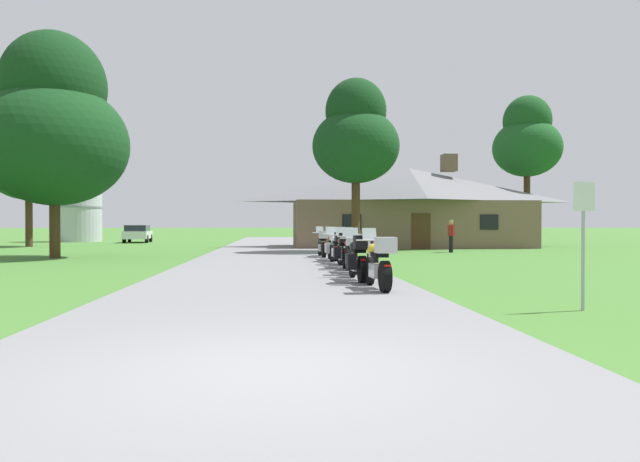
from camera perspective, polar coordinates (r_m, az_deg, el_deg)
name	(u,v)px	position (r m, az deg, el deg)	size (l,w,h in m)	color
ground_plane	(274,257)	(25.41, -4.60, -2.60)	(500.00, 500.00, 0.00)	#42752D
asphalt_driveway	(274,259)	(23.42, -4.62, -2.80)	(6.40, 80.00, 0.06)	slate
motorcycle_yellow_nearest_to_camera	(379,263)	(12.18, 5.90, -3.20)	(0.66, 2.08, 1.30)	black
motorcycle_black_second_in_row	(359,258)	(13.93, 3.91, -2.76)	(0.74, 2.08, 1.30)	black
motorcycle_red_third_in_row	(351,253)	(16.23, 3.17, -2.24)	(0.66, 2.08, 1.30)	black
motorcycle_red_fourth_in_row	(344,250)	(18.23, 2.41, -1.96)	(0.72, 2.08, 1.30)	black
motorcycle_white_fifth_in_row	(337,248)	(20.23, 1.74, -1.67)	(0.69, 2.08, 1.30)	black
motorcycle_red_sixth_in_row	(333,246)	(21.89, 1.33, -1.53)	(0.75, 2.08, 1.30)	black
motorcycle_red_farthest_in_row	(322,244)	(24.35, 0.22, -1.29)	(0.66, 2.08, 1.30)	black
stone_lodge	(409,206)	(36.89, 8.89, 2.45)	(15.50, 6.65, 5.97)	brown
bystander_red_shirt_near_lodge	(451,234)	(30.14, 13.01, -0.31)	(0.27, 0.55, 1.69)	black
metal_signpost_roadside	(583,230)	(10.40, 24.92, 0.13)	(0.36, 0.06, 2.14)	#9EA0A5
tree_left_near	(54,127)	(27.15, -25.10, 9.44)	(6.18, 6.18, 9.67)	#422D19
tree_by_lodge_front	(356,136)	(29.69, 3.61, 9.47)	(4.49, 4.49, 8.96)	#422D19
tree_left_far	(29,153)	(41.74, -27.19, 6.93)	(5.56, 5.56, 9.72)	#422D19
tree_right_of_lodge	(527,140)	(42.35, 20.06, 8.53)	(4.68, 4.68, 10.38)	#422D19
metal_silo_distant	(80,202)	(52.32, -22.95, 2.72)	(3.66, 3.66, 6.77)	#B2B7BC
parked_white_suv_far_left	(138,233)	(48.21, -17.81, -0.18)	(2.32, 4.77, 1.40)	silver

